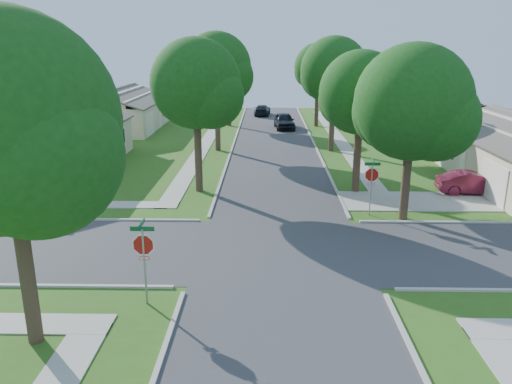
{
  "coord_description": "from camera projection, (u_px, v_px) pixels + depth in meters",
  "views": [
    {
      "loc": [
        -0.65,
        -19.88,
        8.51
      ],
      "look_at": [
        -1.15,
        3.39,
        1.6
      ],
      "focal_mm": 35.0,
      "sensor_mm": 36.0,
      "label": 1
    }
  ],
  "objects": [
    {
      "name": "sidewalk_nw",
      "position": [
        208.0,
        139.0,
        46.5
      ],
      "size": [
        1.2,
        40.0,
        0.04
      ],
      "primitive_type": "cube",
      "color": "#9E9B91",
      "rests_on": "ground"
    },
    {
      "name": "ground",
      "position": [
        281.0,
        250.0,
        21.46
      ],
      "size": [
        100.0,
        100.0,
        0.0
      ],
      "primitive_type": "plane",
      "color": "#365A18",
      "rests_on": "ground"
    },
    {
      "name": "tree_w_far",
      "position": [
        229.0,
        74.0,
        52.58
      ],
      "size": [
        4.76,
        4.6,
        8.04
      ],
      "color": "#38281C",
      "rests_on": "ground"
    },
    {
      "name": "tree_e_near",
      "position": [
        362.0,
        97.0,
        28.39
      ],
      "size": [
        4.97,
        4.8,
        8.28
      ],
      "color": "#38281C",
      "rests_on": "ground"
    },
    {
      "name": "road_ns",
      "position": [
        281.0,
        250.0,
        21.46
      ],
      "size": [
        7.0,
        100.0,
        0.02
      ],
      "primitive_type": "cube",
      "color": "#333335",
      "rests_on": "ground"
    },
    {
      "name": "house_nw_far",
      "position": [
        120.0,
        114.0,
        52.03
      ],
      "size": [
        8.42,
        13.6,
        4.23
      ],
      "color": "beige",
      "rests_on": "ground"
    },
    {
      "name": "house_ne_far",
      "position": [
        438.0,
        119.0,
        48.49
      ],
      "size": [
        8.42,
        13.6,
        4.23
      ],
      "color": "beige",
      "rests_on": "ground"
    },
    {
      "name": "house_nw_near",
      "position": [
        53.0,
        146.0,
        35.73
      ],
      "size": [
        8.42,
        13.6,
        4.23
      ],
      "color": "beige",
      "rests_on": "ground"
    },
    {
      "name": "driveway",
      "position": [
        418.0,
        201.0,
        28.1
      ],
      "size": [
        8.8,
        3.6,
        0.05
      ],
      "primitive_type": "cube",
      "color": "#9E9B91",
      "rests_on": "ground"
    },
    {
      "name": "tree_w_near",
      "position": [
        197.0,
        88.0,
        28.45
      ],
      "size": [
        5.38,
        5.2,
        8.97
      ],
      "color": "#38281C",
      "rests_on": "ground"
    },
    {
      "name": "car_curb_west",
      "position": [
        262.0,
        110.0,
        62.02
      ],
      "size": [
        2.12,
        4.62,
        1.31
      ],
      "primitive_type": "imported",
      "rotation": [
        0.0,
        0.0,
        3.08
      ],
      "color": "black",
      "rests_on": "ground"
    },
    {
      "name": "tree_e_mid",
      "position": [
        335.0,
        74.0,
        39.72
      ],
      "size": [
        5.59,
        5.4,
        9.21
      ],
      "color": "#38281C",
      "rests_on": "ground"
    },
    {
      "name": "stop_sign_sw",
      "position": [
        144.0,
        248.0,
        16.48
      ],
      "size": [
        1.05,
        0.8,
        2.98
      ],
      "color": "gray",
      "rests_on": "ground"
    },
    {
      "name": "tree_sw_corner",
      "position": [
        9.0,
        133.0,
        13.13
      ],
      "size": [
        6.21,
        6.0,
        9.55
      ],
      "color": "#38281C",
      "rests_on": "ground"
    },
    {
      "name": "car_driveway",
      "position": [
        472.0,
        183.0,
        29.38
      ],
      "size": [
        4.08,
        1.57,
        1.32
      ],
      "primitive_type": "imported",
      "rotation": [
        0.0,
        0.0,
        1.53
      ],
      "color": "#581223",
      "rests_on": "ground"
    },
    {
      "name": "stop_sign_ne",
      "position": [
        372.0,
        177.0,
        25.29
      ],
      "size": [
        1.05,
        0.8,
        2.98
      ],
      "color": "gray",
      "rests_on": "ground"
    },
    {
      "name": "car_curb_east",
      "position": [
        284.0,
        121.0,
        52.17
      ],
      "size": [
        2.3,
        4.97,
        1.65
      ],
      "primitive_type": "imported",
      "rotation": [
        0.0,
        0.0,
        0.08
      ],
      "color": "black",
      "rests_on": "ground"
    },
    {
      "name": "sidewalk_ne",
      "position": [
        339.0,
        140.0,
        46.25
      ],
      "size": [
        1.2,
        40.0,
        0.04
      ],
      "primitive_type": "cube",
      "color": "#9E9B91",
      "rests_on": "ground"
    },
    {
      "name": "tree_ne_corner",
      "position": [
        414.0,
        108.0,
        23.77
      ],
      "size": [
        5.8,
        5.6,
        8.66
      ],
      "color": "#38281C",
      "rests_on": "ground"
    },
    {
      "name": "tree_e_far",
      "position": [
        318.0,
        69.0,
        52.26
      ],
      "size": [
        5.17,
        5.0,
        8.72
      ],
      "color": "#38281C",
      "rests_on": "ground"
    },
    {
      "name": "tree_w_mid",
      "position": [
        217.0,
        71.0,
        39.84
      ],
      "size": [
        5.8,
        5.6,
        9.56
      ],
      "color": "#38281C",
      "rests_on": "ground"
    }
  ]
}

